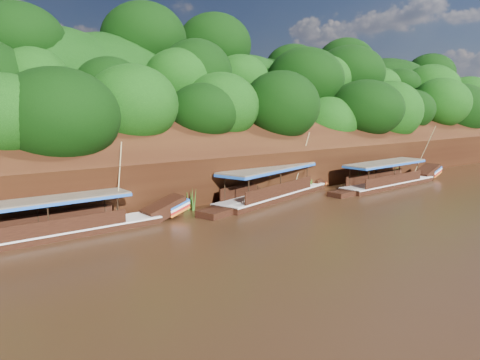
% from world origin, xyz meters
% --- Properties ---
extents(ground, '(160.00, 160.00, 0.00)m').
position_xyz_m(ground, '(0.00, 0.00, 0.00)').
color(ground, black).
rests_on(ground, ground).
extents(riverbank, '(120.00, 30.06, 19.40)m').
position_xyz_m(riverbank, '(-0.01, 22.73, 1.89)').
color(riverbank, black).
rests_on(riverbank, ground).
extents(boat_0, '(14.61, 2.94, 5.93)m').
position_xyz_m(boat_0, '(14.44, 6.38, 0.53)').
color(boat_0, black).
rests_on(boat_0, ground).
extents(boat_1, '(15.37, 6.23, 5.71)m').
position_xyz_m(boat_1, '(2.24, 8.78, 0.60)').
color(boat_1, black).
rests_on(boat_1, ground).
extents(boat_2, '(14.74, 2.70, 5.64)m').
position_xyz_m(boat_2, '(-14.95, 7.83, 0.52)').
color(boat_2, black).
rests_on(boat_2, ground).
extents(reeds, '(48.36, 2.31, 2.23)m').
position_xyz_m(reeds, '(-4.01, 9.58, 0.90)').
color(reeds, '#2D6619').
rests_on(reeds, ground).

